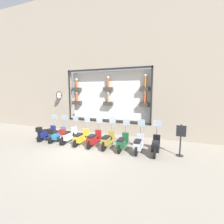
{
  "coord_description": "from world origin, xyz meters",
  "views": [
    {
      "loc": [
        -6.96,
        -4.2,
        3.16
      ],
      "look_at": [
        2.17,
        -0.88,
        1.88
      ],
      "focal_mm": 24.0,
      "sensor_mm": 36.0,
      "label": 1
    }
  ],
  "objects": [
    {
      "name": "shop_sign_post",
      "position": [
        0.91,
        -4.95,
        0.86
      ],
      "size": [
        0.36,
        0.45,
        1.6
      ],
      "color": "#232326",
      "rests_on": "ground_plane"
    },
    {
      "name": "scooter_silver_1",
      "position": [
        0.72,
        -2.91,
        0.43
      ],
      "size": [
        1.8,
        0.61,
        1.63
      ],
      "color": "black",
      "rests_on": "ground_plane"
    },
    {
      "name": "ground_plane",
      "position": [
        0.0,
        0.0,
        0.0
      ],
      "size": [
        120.0,
        120.0,
        0.0
      ],
      "primitive_type": "plane",
      "color": "gray"
    },
    {
      "name": "scooter_yellow_5",
      "position": [
        0.72,
        0.63,
        0.42
      ],
      "size": [
        1.79,
        0.6,
        1.6
      ],
      "color": "black",
      "rests_on": "ground_plane"
    },
    {
      "name": "scooter_white_6",
      "position": [
        0.66,
        1.51,
        0.48
      ],
      "size": [
        1.81,
        0.6,
        1.6
      ],
      "color": "black",
      "rests_on": "ground_plane"
    },
    {
      "name": "scooter_navy_8",
      "position": [
        0.66,
        3.28,
        0.47
      ],
      "size": [
        1.8,
        0.61,
        1.61
      ],
      "color": "black",
      "rests_on": "ground_plane"
    },
    {
      "name": "scooter_green_2",
      "position": [
        0.72,
        -2.02,
        0.42
      ],
      "size": [
        1.79,
        0.61,
        1.58
      ],
      "color": "black",
      "rests_on": "ground_plane"
    },
    {
      "name": "scooter_olive_3",
      "position": [
        0.72,
        -1.14,
        0.45
      ],
      "size": [
        1.81,
        0.6,
        1.67
      ],
      "color": "black",
      "rests_on": "ground_plane"
    },
    {
      "name": "scooter_teal_7",
      "position": [
        0.65,
        2.4,
        0.46
      ],
      "size": [
        1.79,
        0.61,
        1.61
      ],
      "color": "black",
      "rests_on": "ground_plane"
    },
    {
      "name": "building_facade",
      "position": [
        3.6,
        0.0,
        5.46
      ],
      "size": [
        1.24,
        36.0,
        10.64
      ],
      "color": "gray",
      "rests_on": "ground_plane"
    },
    {
      "name": "scooter_red_4",
      "position": [
        0.72,
        -0.26,
        0.42
      ],
      "size": [
        1.8,
        0.6,
        1.56
      ],
      "color": "black",
      "rests_on": "ground_plane"
    },
    {
      "name": "scooter_black_0",
      "position": [
        0.72,
        -3.79,
        0.45
      ],
      "size": [
        1.81,
        0.61,
        1.61
      ],
      "color": "black",
      "rests_on": "ground_plane"
    }
  ]
}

